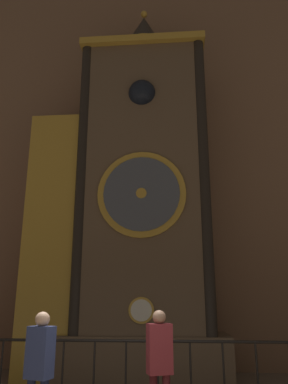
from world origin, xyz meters
name	(u,v)px	position (x,y,z in m)	size (l,w,h in m)	color
cathedral_back_wall	(148,107)	(-0.09, 5.95, 7.70)	(24.00, 0.32, 15.42)	#846047
clock_tower	(127,201)	(-0.54, 4.58, 4.25)	(4.92, 1.81, 10.20)	brown
railing_fence	(126,371)	(-0.22, 2.12, 0.62)	(5.50, 0.05, 1.12)	black
visitor_near	(39,363)	(-1.19, 0.56, 0.97)	(0.39, 0.32, 1.63)	#1B213A
visitor_far	(160,359)	(0.40, 0.97, 0.98)	(0.39, 0.32, 1.64)	#461518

